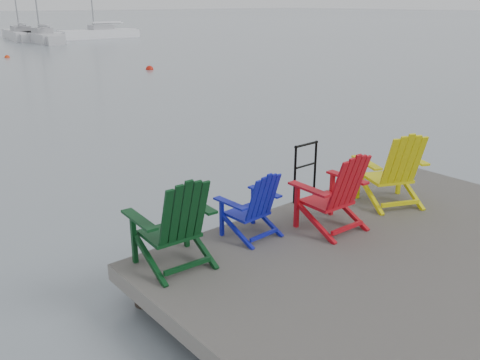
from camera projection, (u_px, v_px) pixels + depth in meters
ground at (438, 302)px, 6.06m from camera, size 400.00×400.00×0.00m
dock at (441, 276)px, 5.94m from camera, size 6.00×5.00×1.40m
handrail at (305, 166)px, 7.64m from camera, size 0.48×0.04×0.90m
chair_green at (175, 222)px, 5.68m from camera, size 0.92×0.86×1.11m
chair_blue at (253, 204)px, 6.45m from camera, size 0.74×0.69×0.90m
chair_red at (335, 191)px, 6.63m from camera, size 0.88×0.82×1.08m
chair_yellow at (394, 168)px, 7.45m from camera, size 1.11×1.06×1.14m
sailboat_near at (42, 38)px, 44.14m from camera, size 2.27×7.22×10.00m
sailboat_mid at (21, 35)px, 47.41m from camera, size 3.19×8.26×11.16m
sailboat_far at (99, 34)px, 48.80m from camera, size 7.36×2.08×10.24m
buoy_a at (150, 69)px, 26.61m from camera, size 0.40×0.40×0.40m
buoy_c at (7, 58)px, 32.19m from camera, size 0.33×0.33×0.33m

